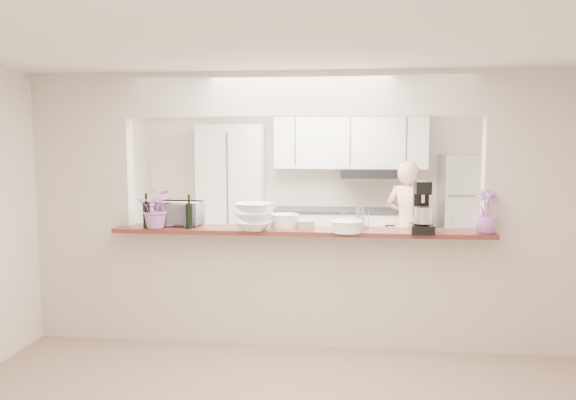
# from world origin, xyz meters

# --- Properties ---
(floor) EXTENTS (6.00, 6.00, 0.00)m
(floor) POSITION_xyz_m (0.00, 0.00, 0.00)
(floor) COLOR tan
(floor) RESTS_ON ground
(tile_overlay) EXTENTS (5.00, 2.90, 0.01)m
(tile_overlay) POSITION_xyz_m (0.00, 1.55, 0.01)
(tile_overlay) COLOR silver
(tile_overlay) RESTS_ON floor
(partition) EXTENTS (5.00, 0.15, 2.50)m
(partition) POSITION_xyz_m (0.00, 0.00, 1.48)
(partition) COLOR beige
(partition) RESTS_ON floor
(bar_counter) EXTENTS (3.40, 0.38, 1.09)m
(bar_counter) POSITION_xyz_m (0.00, -0.00, 0.58)
(bar_counter) COLOR beige
(bar_counter) RESTS_ON floor
(kitchen_cabinets) EXTENTS (3.15, 0.62, 2.25)m
(kitchen_cabinets) POSITION_xyz_m (-0.19, 2.72, 0.97)
(kitchen_cabinets) COLOR silver
(kitchen_cabinets) RESTS_ON floor
(refrigerator) EXTENTS (0.75, 0.70, 1.70)m
(refrigerator) POSITION_xyz_m (2.05, 2.65, 0.85)
(refrigerator) COLOR #A5A5AA
(refrigerator) RESTS_ON floor
(flower_left) EXTENTS (0.35, 0.31, 0.36)m
(flower_left) POSITION_xyz_m (-1.30, -0.15, 1.27)
(flower_left) COLOR #E378CA
(flower_left) RESTS_ON bar_counter
(wine_bottle_a) EXTENTS (0.06, 0.06, 0.32)m
(wine_bottle_a) POSITION_xyz_m (-1.40, -0.15, 1.22)
(wine_bottle_a) COLOR black
(wine_bottle_a) RESTS_ON bar_counter
(wine_bottle_b) EXTENTS (0.06, 0.06, 0.31)m
(wine_bottle_b) POSITION_xyz_m (-1.00, -0.15, 1.21)
(wine_bottle_b) COLOR black
(wine_bottle_b) RESTS_ON bar_counter
(toaster_oven) EXTENTS (0.42, 0.29, 0.22)m
(toaster_oven) POSITION_xyz_m (-1.15, 0.05, 1.20)
(toaster_oven) COLOR #A9A9AE
(toaster_oven) RESTS_ON bar_counter
(serving_bowls) EXTENTS (0.39, 0.39, 0.24)m
(serving_bowls) POSITION_xyz_m (-0.40, -0.17, 1.21)
(serving_bowls) COLOR white
(serving_bowls) RESTS_ON bar_counter
(plate_stack_a) EXTENTS (0.26, 0.26, 0.12)m
(plate_stack_a) POSITION_xyz_m (-0.16, 0.03, 1.15)
(plate_stack_a) COLOR white
(plate_stack_a) RESTS_ON bar_counter
(plate_stack_b) EXTENTS (0.28, 0.28, 0.10)m
(plate_stack_b) POSITION_xyz_m (0.42, -0.19, 1.14)
(plate_stack_b) COLOR white
(plate_stack_b) RESTS_ON bar_counter
(red_bowl) EXTENTS (0.16, 0.16, 0.07)m
(red_bowl) POSITION_xyz_m (-0.15, 0.01, 1.13)
(red_bowl) COLOR maroon
(red_bowl) RESTS_ON bar_counter
(tan_bowl) EXTENTS (0.16, 0.16, 0.07)m
(tan_bowl) POSITION_xyz_m (0.05, -0.03, 1.13)
(tan_bowl) COLOR tan
(tan_bowl) RESTS_ON bar_counter
(utensil_caddy) EXTENTS (0.26, 0.20, 0.22)m
(utensil_caddy) POSITION_xyz_m (0.50, 0.05, 1.18)
(utensil_caddy) COLOR silver
(utensil_caddy) RESTS_ON bar_counter
(stand_mixer) EXTENTS (0.20, 0.31, 0.45)m
(stand_mixer) POSITION_xyz_m (1.06, -0.13, 1.29)
(stand_mixer) COLOR black
(stand_mixer) RESTS_ON bar_counter
(flower_right) EXTENTS (0.26, 0.26, 0.38)m
(flower_right) POSITION_xyz_m (1.60, -0.15, 1.28)
(flower_right) COLOR #CB70D0
(flower_right) RESTS_ON bar_counter
(person) EXTENTS (0.70, 0.63, 1.62)m
(person) POSITION_xyz_m (1.20, 2.30, 0.81)
(person) COLOR tan
(person) RESTS_ON floor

